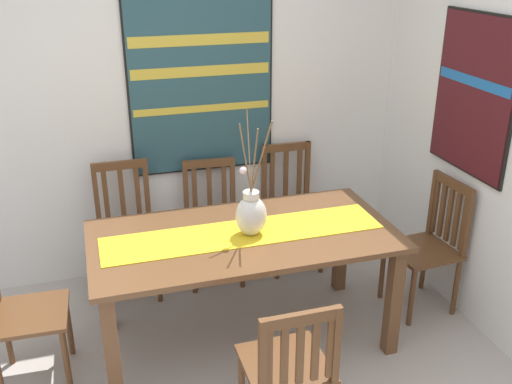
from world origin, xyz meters
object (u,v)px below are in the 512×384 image
centerpiece_vase (251,214)px  chair_3 (289,367)px  chair_2 (213,219)px  chair_5 (430,243)px  chair_0 (126,229)px  chair_4 (291,206)px  dining_table (244,249)px  chair_1 (17,310)px  painting_on_side_wall (474,95)px  painting_on_back_wall (201,82)px

centerpiece_vase → chair_3: bearing=-93.9°
chair_2 → chair_5: bearing=-32.0°
chair_0 → chair_4: 1.28m
dining_table → chair_2: bearing=90.2°
dining_table → chair_5: size_ratio=1.96×
chair_1 → painting_on_side_wall: size_ratio=0.90×
chair_1 → chair_0: bearing=50.7°
dining_table → centerpiece_vase: bearing=-37.1°
chair_1 → chair_2: 1.58m
chair_5 → painting_on_side_wall: bearing=4.2°
chair_4 → painting_on_side_wall: bearing=-43.5°
chair_4 → painting_on_side_wall: painting_on_side_wall is taller
chair_3 → chair_5: 1.63m
chair_0 → painting_on_back_wall: bearing=22.1°
chair_3 → chair_2: bearing=89.5°
dining_table → chair_0: 1.07m
chair_5 → chair_4: bearing=129.3°
dining_table → chair_3: size_ratio=2.11×
chair_5 → painting_on_back_wall: size_ratio=0.70×
centerpiece_vase → chair_1: bearing=178.8°
dining_table → chair_0: (-0.65, 0.84, -0.17)m
painting_on_side_wall → painting_on_back_wall: bearing=145.1°
chair_3 → painting_on_back_wall: (0.02, 1.99, 1.00)m
chair_0 → dining_table: bearing=-52.4°
chair_0 → painting_on_back_wall: 1.20m
chair_1 → chair_5: size_ratio=0.97×
dining_table → chair_4: 1.10m
chair_5 → painting_on_back_wall: painting_on_back_wall is taller
chair_2 → chair_4: size_ratio=0.94×
centerpiece_vase → painting_on_back_wall: (-0.04, 1.13, 0.55)m
chair_0 → painting_on_back_wall: size_ratio=0.72×
chair_0 → chair_3: 1.84m
centerpiece_vase → painting_on_side_wall: painting_on_side_wall is taller
chair_3 → chair_5: (1.36, 0.90, 0.02)m
centerpiece_vase → chair_3: centerpiece_vase is taller
centerpiece_vase → chair_4: 1.17m
painting_on_back_wall → chair_4: bearing=-18.9°
chair_3 → painting_on_back_wall: size_ratio=0.65×
centerpiece_vase → chair_5: (1.30, 0.05, -0.42)m
chair_3 → dining_table: bearing=88.8°
chair_2 → chair_3: 1.74m
chair_2 → painting_on_back_wall: 1.03m
chair_2 → chair_1: bearing=-147.2°
dining_table → chair_0: size_ratio=1.91×
painting_on_side_wall → chair_2: bearing=151.7°
painting_on_back_wall → painting_on_side_wall: painting_on_back_wall is taller
chair_0 → chair_2: size_ratio=1.07×
chair_3 → painting_on_side_wall: (1.55, 0.92, 1.04)m
painting_on_back_wall → centerpiece_vase: bearing=-87.8°
dining_table → painting_on_side_wall: 1.75m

